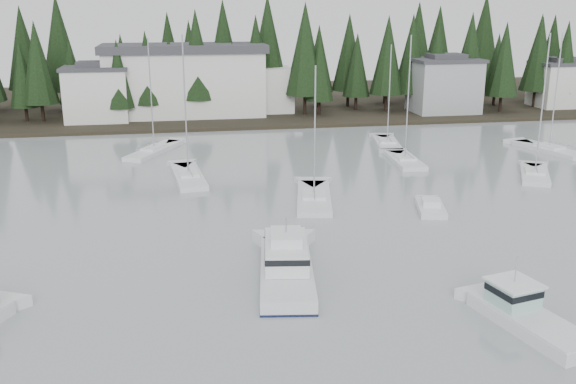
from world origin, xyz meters
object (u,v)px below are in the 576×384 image
at_px(lobster_boat_teal, 526,318).
at_px(sailboat_2, 154,152).
at_px(sailboat_6, 314,200).
at_px(harbor_inn, 198,81).
at_px(house_west, 97,93).
at_px(runabout_1, 431,209).
at_px(sailboat_9, 549,151).
at_px(sailboat_8, 535,176).
at_px(sailboat_0, 405,162).
at_px(sailboat_1, 188,178).
at_px(house_east_b, 562,83).
at_px(sailboat_4, 387,145).
at_px(house_east_a, 444,84).
at_px(cabin_cruiser_center, 286,268).

distance_m(lobster_boat_teal, sailboat_2, 52.61).
bearing_deg(sailboat_6, harbor_inn, 21.37).
height_order(house_west, runabout_1, house_west).
bearing_deg(lobster_boat_teal, sailboat_2, 10.96).
bearing_deg(sailboat_9, sailboat_6, 100.78).
xyz_separation_m(sailboat_8, sailboat_9, (8.23, 10.83, -0.02)).
height_order(lobster_boat_teal, sailboat_0, sailboat_0).
distance_m(sailboat_1, sailboat_8, 35.81).
bearing_deg(house_east_b, sailboat_0, -140.51).
bearing_deg(house_west, sailboat_8, -39.74).
height_order(sailboat_1, runabout_1, sailboat_1).
bearing_deg(sailboat_6, house_west, 39.38).
bearing_deg(sailboat_8, sailboat_4, 57.91).
relative_size(sailboat_4, sailboat_9, 0.89).
distance_m(sailboat_8, sailboat_9, 13.60).
distance_m(house_east_a, sailboat_6, 52.95).
xyz_separation_m(house_west, sailboat_2, (8.60, -21.19, -4.58)).
xyz_separation_m(lobster_boat_teal, sailboat_1, (-17.57, 35.05, -0.43)).
bearing_deg(cabin_cruiser_center, sailboat_6, -10.03).
bearing_deg(runabout_1, harbor_inn, 33.47).
height_order(house_west, house_east_b, house_west).
bearing_deg(sailboat_6, lobster_boat_teal, -154.30).
distance_m(cabin_cruiser_center, runabout_1, 18.88).
height_order(house_west, harbor_inn, harbor_inn).
distance_m(lobster_boat_teal, sailboat_4, 47.70).
relative_size(lobster_boat_teal, sailboat_8, 0.53).
xyz_separation_m(sailboat_0, sailboat_2, (-28.01, 10.27, -0.01)).
xyz_separation_m(harbor_inn, sailboat_4, (22.55, -25.56, -5.71)).
xyz_separation_m(harbor_inn, sailboat_9, (40.94, -32.21, -5.70)).
bearing_deg(sailboat_4, sailboat_6, 157.59).
bearing_deg(runabout_1, sailboat_8, -44.37).
relative_size(harbor_inn, sailboat_4, 2.26).
bearing_deg(sailboat_6, runabout_1, -105.73).
bearing_deg(house_west, sailboat_6, -61.95).
distance_m(lobster_boat_teal, sailboat_0, 38.43).
height_order(house_west, cabin_cruiser_center, house_west).
xyz_separation_m(cabin_cruiser_center, sailboat_9, (37.99, 31.64, -0.62)).
bearing_deg(house_west, cabin_cruiser_center, -73.44).
bearing_deg(sailboat_2, house_east_b, -45.05).
height_order(sailboat_4, sailboat_9, sailboat_9).
relative_size(house_east_a, sailboat_1, 0.71).
distance_m(lobster_boat_teal, sailboat_8, 34.56).
relative_size(house_west, house_east_b, 1.00).
height_order(harbor_inn, sailboat_4, sailboat_4).
bearing_deg(runabout_1, house_east_b, -26.34).
distance_m(house_west, sailboat_0, 48.49).
distance_m(sailboat_1, sailboat_6, 14.72).
xyz_separation_m(house_west, sailboat_9, (55.98, -28.87, -4.58)).
bearing_deg(sailboat_0, lobster_boat_teal, 174.07).
distance_m(house_west, sailboat_1, 36.69).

